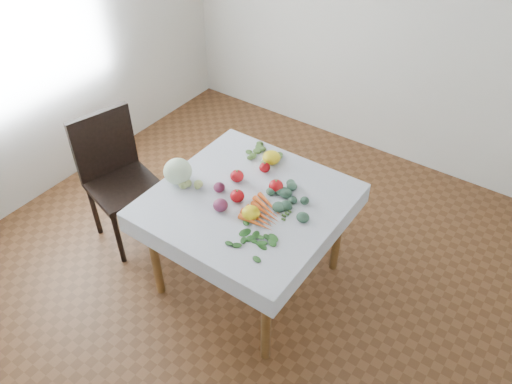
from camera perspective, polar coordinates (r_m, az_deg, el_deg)
ground at (r=3.62m, az=-0.80°, el=-9.81°), size 4.00×4.00×0.00m
back_wall at (r=4.35m, az=15.59°, el=19.80°), size 4.00×0.04×2.70m
left_wall at (r=4.11m, az=-25.31°, el=16.33°), size 0.04×4.00×2.70m
table at (r=3.14m, az=-0.90°, el=-2.15°), size 1.00×1.00×0.75m
tablecloth at (r=3.08m, az=-0.92°, el=-0.79°), size 1.12×1.12×0.01m
chair at (r=3.73m, az=-15.74°, el=2.36°), size 0.56×0.56×1.00m
cabbage at (r=3.19m, az=-8.94°, el=2.36°), size 0.19×0.19×0.16m
tomato_a at (r=3.27m, az=1.00°, el=2.82°), size 0.09×0.09×0.06m
tomato_b at (r=3.11m, az=2.29°, el=0.69°), size 0.10×0.10×0.08m
tomato_c at (r=3.19m, az=-2.19°, el=1.84°), size 0.10×0.10×0.08m
tomato_d at (r=3.04m, az=-2.17°, el=-0.45°), size 0.10×0.10×0.08m
heirloom_back at (r=3.34m, az=1.78°, el=3.96°), size 0.14×0.14×0.09m
heirloom_front at (r=2.92m, az=-0.60°, el=-2.39°), size 0.11×0.11×0.08m
onion_a at (r=3.12m, az=-4.23°, el=0.54°), size 0.10×0.10×0.06m
onion_b at (r=2.98m, az=-4.08°, el=-1.51°), size 0.10×0.10×0.08m
tomatillo_cluster at (r=3.17m, az=-7.76°, el=0.86°), size 0.12×0.10×0.04m
carrot_bunch at (r=2.95m, az=0.79°, el=-2.48°), size 0.23×0.26×0.03m
kale_bunch at (r=3.05m, az=4.16°, el=-0.74°), size 0.27×0.27×0.04m
basil_bunch at (r=2.81m, az=-0.57°, el=-5.39°), size 0.25×0.22×0.01m
dill_bunch at (r=3.42m, az=0.97°, el=4.39°), size 0.21×0.20×0.02m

